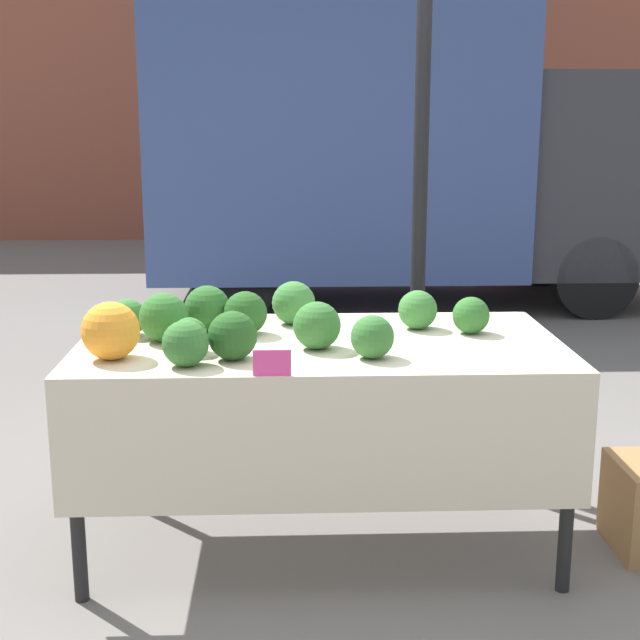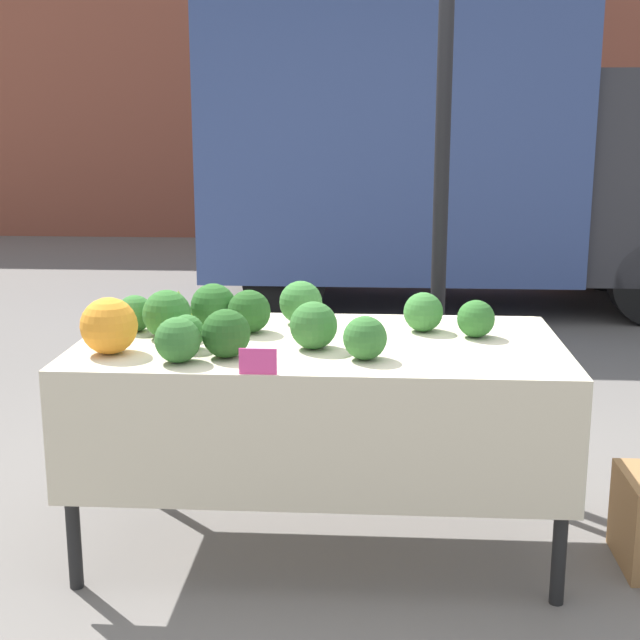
# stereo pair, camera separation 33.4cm
# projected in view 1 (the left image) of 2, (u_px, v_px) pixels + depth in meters

# --- Properties ---
(ground_plane) EXTENTS (40.00, 40.00, 0.00)m
(ground_plane) POSITION_uv_depth(u_px,v_px,m) (320.00, 540.00, 3.54)
(ground_plane) COLOR slate
(building_facade) EXTENTS (16.00, 0.60, 5.02)m
(building_facade) POSITION_uv_depth(u_px,v_px,m) (293.00, 51.00, 12.01)
(building_facade) COLOR brown
(building_facade) RESTS_ON ground_plane
(tent_pole) EXTENTS (0.07, 0.07, 2.29)m
(tent_pole) POSITION_uv_depth(u_px,v_px,m) (419.00, 226.00, 4.18)
(tent_pole) COLOR black
(tent_pole) RESTS_ON ground_plane
(parked_truck) EXTENTS (4.54, 1.88, 2.67)m
(parked_truck) POSITION_uv_depth(u_px,v_px,m) (395.00, 147.00, 7.85)
(parked_truck) COLOR #384C84
(parked_truck) RESTS_ON ground_plane
(market_table) EXTENTS (1.81, 0.95, 0.82)m
(market_table) POSITION_uv_depth(u_px,v_px,m) (321.00, 370.00, 3.32)
(market_table) COLOR beige
(market_table) RESTS_ON ground_plane
(orange_cauliflower) EXTENTS (0.20, 0.20, 0.20)m
(orange_cauliflower) POSITION_uv_depth(u_px,v_px,m) (111.00, 331.00, 3.08)
(orange_cauliflower) COLOR orange
(orange_cauliflower) RESTS_ON market_table
(romanesco_head) EXTENTS (0.17, 0.17, 0.14)m
(romanesco_head) POSITION_uv_depth(u_px,v_px,m) (170.00, 310.00, 3.56)
(romanesco_head) COLOR #93B238
(romanesco_head) RESTS_ON market_table
(broccoli_head_0) EXTENTS (0.17, 0.17, 0.17)m
(broccoli_head_0) POSITION_uv_depth(u_px,v_px,m) (317.00, 326.00, 3.22)
(broccoli_head_0) COLOR #336B2D
(broccoli_head_0) RESTS_ON market_table
(broccoli_head_1) EXTENTS (0.16, 0.16, 0.16)m
(broccoli_head_1) POSITION_uv_depth(u_px,v_px,m) (418.00, 310.00, 3.53)
(broccoli_head_1) COLOR #387533
(broccoli_head_1) RESTS_ON market_table
(broccoli_head_2) EXTENTS (0.18, 0.18, 0.18)m
(broccoli_head_2) POSITION_uv_depth(u_px,v_px,m) (207.00, 308.00, 3.49)
(broccoli_head_2) COLOR #285B23
(broccoli_head_2) RESTS_ON market_table
(broccoli_head_3) EXTENTS (0.17, 0.17, 0.17)m
(broccoli_head_3) POSITION_uv_depth(u_px,v_px,m) (233.00, 336.00, 3.08)
(broccoli_head_3) COLOR #23511E
(broccoli_head_3) RESTS_ON market_table
(broccoli_head_4) EXTENTS (0.19, 0.19, 0.19)m
(broccoli_head_4) POSITION_uv_depth(u_px,v_px,m) (164.00, 318.00, 3.33)
(broccoli_head_4) COLOR #2D6628
(broccoli_head_4) RESTS_ON market_table
(broccoli_head_5) EXTENTS (0.17, 0.17, 0.17)m
(broccoli_head_5) POSITION_uv_depth(u_px,v_px,m) (245.00, 313.00, 3.44)
(broccoli_head_5) COLOR #23511E
(broccoli_head_5) RESTS_ON market_table
(broccoli_head_6) EXTENTS (0.14, 0.14, 0.14)m
(broccoli_head_6) POSITION_uv_depth(u_px,v_px,m) (128.00, 318.00, 3.42)
(broccoli_head_6) COLOR #336B2D
(broccoli_head_6) RESTS_ON market_table
(broccoli_head_7) EXTENTS (0.16, 0.16, 0.16)m
(broccoli_head_7) POSITION_uv_depth(u_px,v_px,m) (185.00, 343.00, 3.00)
(broccoli_head_7) COLOR #336B2D
(broccoli_head_7) RESTS_ON market_table
(broccoli_head_8) EXTENTS (0.18, 0.18, 0.18)m
(broccoli_head_8) POSITION_uv_depth(u_px,v_px,m) (294.00, 303.00, 3.61)
(broccoli_head_8) COLOR #387533
(broccoli_head_8) RESTS_ON market_table
(broccoli_head_9) EXTENTS (0.14, 0.14, 0.14)m
(broccoli_head_9) POSITION_uv_depth(u_px,v_px,m) (471.00, 315.00, 3.46)
(broccoli_head_9) COLOR #2D6628
(broccoli_head_9) RESTS_ON market_table
(broccoli_head_10) EXTENTS (0.13, 0.13, 0.13)m
(broccoli_head_10) POSITION_uv_depth(u_px,v_px,m) (189.00, 335.00, 3.17)
(broccoli_head_10) COLOR #336B2D
(broccoli_head_10) RESTS_ON market_table
(broccoli_head_11) EXTENTS (0.15, 0.15, 0.15)m
(broccoli_head_11) POSITION_uv_depth(u_px,v_px,m) (372.00, 337.00, 3.10)
(broccoli_head_11) COLOR #336B2D
(broccoli_head_11) RESTS_ON market_table
(price_sign) EXTENTS (0.12, 0.01, 0.09)m
(price_sign) POSITION_uv_depth(u_px,v_px,m) (272.00, 363.00, 2.89)
(price_sign) COLOR #EF4793
(price_sign) RESTS_ON market_table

